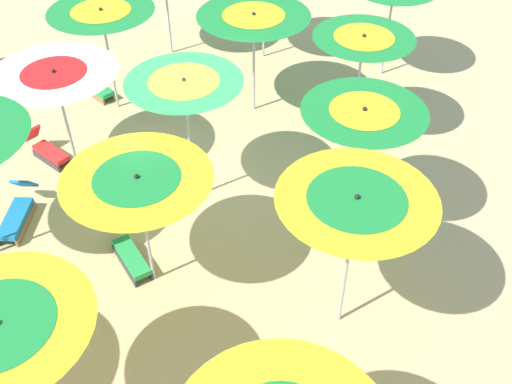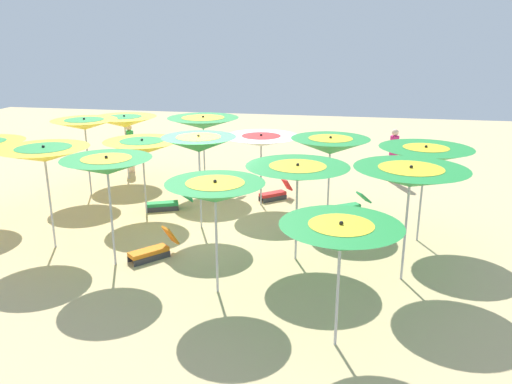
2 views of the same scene
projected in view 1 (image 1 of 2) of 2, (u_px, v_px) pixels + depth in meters
The scene contains 15 objects.
ground at pixel (201, 189), 11.22m from camera, with size 40.53×40.53×0.04m, color #D1B57F.
beach_umbrella_1 at pixel (356, 208), 7.44m from camera, with size 2.06×2.06×2.52m.
beach_umbrella_2 at pixel (363, 120), 8.91m from camera, with size 1.91×1.91×2.50m.
beach_umbrella_3 at pixel (363, 46), 11.02m from camera, with size 1.90×1.90×2.33m.
beach_umbrella_5 at pixel (1, 333), 6.09m from camera, with size 2.00×2.00×2.47m.
beach_umbrella_6 at pixel (138, 188), 8.27m from camera, with size 2.13×2.13×2.18m.
beach_umbrella_7 at pixel (185, 91), 9.53m from camera, with size 1.91×1.91×2.51m.
beach_umbrella_8 at pixel (254, 23), 11.84m from camera, with size 2.28×2.28×2.26m.
beach_umbrella_12 at pixel (56, 80), 10.38m from camera, with size 2.23×2.23×2.16m.
beach_umbrella_13 at pixel (103, 20), 11.91m from camera, with size 2.13×2.13×2.31m.
lounger_0 at pixel (17, 214), 10.38m from camera, with size 0.60×1.38×0.62m.
lounger_1 at pixel (313, 195), 10.74m from camera, with size 1.12×1.02×0.67m.
lounger_2 at pixel (96, 86), 13.51m from camera, with size 0.95×1.17×0.57m.
lounger_3 at pixel (129, 252), 9.71m from camera, with size 0.82×1.39×0.58m.
lounger_4 at pixel (49, 151), 11.73m from camera, with size 0.95×1.02×0.60m.
Camera 1 is at (-0.27, -8.48, 7.39)m, focal length 41.83 mm.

